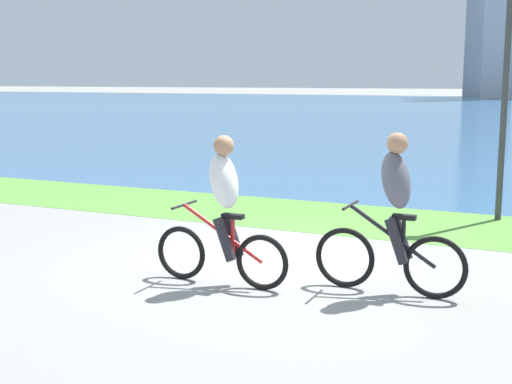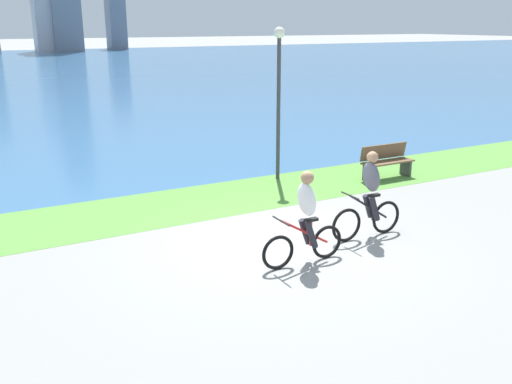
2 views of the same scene
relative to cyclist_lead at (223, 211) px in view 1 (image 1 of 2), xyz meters
name	(u,v)px [view 1 (image 1 of 2)]	position (x,y,z in m)	size (l,w,h in m)	color
ground_plane	(272,262)	(0.12, 1.09, -0.83)	(300.00, 300.00, 0.00)	gray
grass_strip_bayside	(344,218)	(0.12, 4.07, -0.82)	(120.00, 2.53, 0.01)	#59933D
cyclist_lead	(223,211)	(0.00, 0.00, 0.00)	(1.61, 0.52, 1.65)	black
cyclist_trailing	(394,215)	(1.75, 0.46, 0.01)	(1.62, 0.52, 1.70)	black
lamppost_tall	(507,58)	(2.40, 4.98, 1.72)	(0.28, 0.28, 3.90)	#38383D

